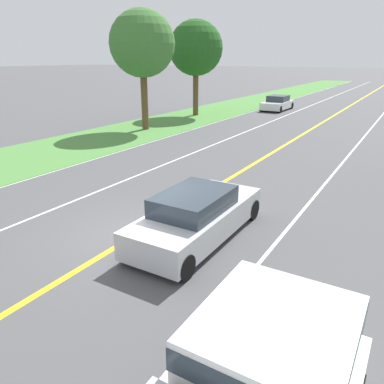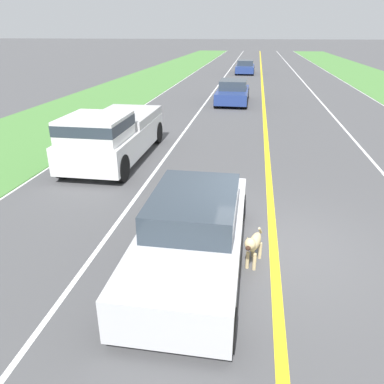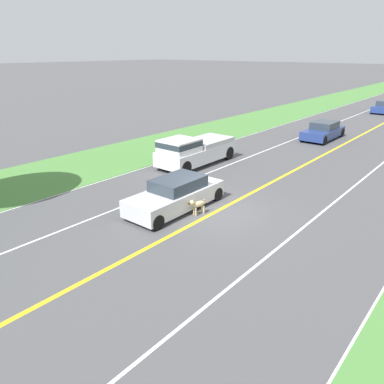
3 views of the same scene
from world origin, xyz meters
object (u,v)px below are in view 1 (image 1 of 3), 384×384
object	(u,v)px
dog	(162,215)
roadside_tree_left_near	(142,44)
oncoming_car	(277,103)
ego_car	(197,216)
roadside_tree_left_far	(196,48)

from	to	relation	value
dog	roadside_tree_left_near	size ratio (longest dim) A/B	0.13
oncoming_car	roadside_tree_left_near	size ratio (longest dim) A/B	0.56
ego_car	roadside_tree_left_near	xyz separation A→B (m)	(-11.28, 12.38, 4.82)
dog	roadside_tree_left_far	world-z (taller)	roadside_tree_left_far
ego_car	roadside_tree_left_far	world-z (taller)	roadside_tree_left_far
roadside_tree_left_far	dog	bearing A→B (deg)	-62.01
ego_car	roadside_tree_left_near	world-z (taller)	roadside_tree_left_near
dog	roadside_tree_left_near	world-z (taller)	roadside_tree_left_near
ego_car	roadside_tree_left_far	distance (m)	23.63
ego_car	dog	xyz separation A→B (m)	(-1.11, -0.07, -0.18)
ego_car	roadside_tree_left_far	xyz separation A→B (m)	(-11.76, 19.95, 4.72)
oncoming_car	ego_car	bearing A→B (deg)	104.42
ego_car	roadside_tree_left_far	bearing A→B (deg)	120.51
ego_car	oncoming_car	xyz separation A→B (m)	(-6.88, 26.77, -0.02)
dog	roadside_tree_left_far	distance (m)	23.20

